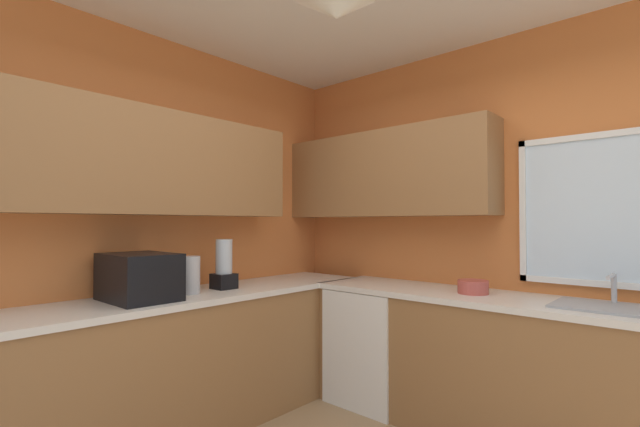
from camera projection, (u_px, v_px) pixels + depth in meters
name	position (u px, v px, depth m)	size (l,w,h in m)	color
room_shell	(300.00, 145.00, 2.74)	(3.70, 3.73, 2.81)	#D17238
counter_run_left	(160.00, 369.00, 2.76)	(0.65, 3.34, 0.92)	olive
counter_run_back	(512.00, 370.00, 2.74)	(2.79, 0.65, 0.92)	olive
dishwasher	(376.00, 344.00, 3.41)	(0.60, 0.60, 0.87)	white
microwave	(139.00, 277.00, 2.67)	(0.48, 0.36, 0.29)	black
kettle	(190.00, 275.00, 2.91)	(0.13, 0.13, 0.25)	#B7B7BC
sink_assembly	(610.00, 307.00, 2.41)	(0.55, 0.40, 0.19)	#9EA0A5
bowl	(473.00, 287.00, 2.92)	(0.20, 0.20, 0.09)	#B74C42
blender_appliance	(224.00, 266.00, 3.14)	(0.15, 0.15, 0.36)	black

